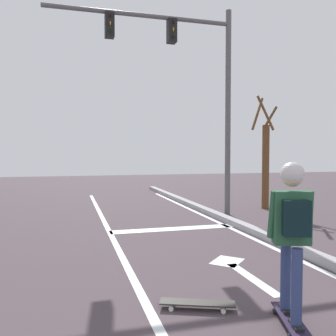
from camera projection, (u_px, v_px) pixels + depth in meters
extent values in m
cube|color=silver|center=(127.00, 267.00, 5.66)|extent=(0.12, 20.00, 0.01)
cube|color=silver|center=(286.00, 254.00, 6.42)|extent=(0.12, 20.00, 0.01)
cube|color=silver|center=(173.00, 229.00, 8.53)|extent=(3.02, 0.40, 0.01)
cube|color=silver|center=(252.00, 278.00, 5.15)|extent=(0.16, 1.40, 0.01)
cube|color=silver|center=(227.00, 261.00, 5.97)|extent=(0.71, 0.71, 0.01)
cube|color=#9C999D|center=(298.00, 249.00, 6.49)|extent=(0.24, 24.00, 0.14)
cube|color=#22172F|center=(290.00, 319.00, 3.73)|extent=(0.43, 0.84, 0.02)
cube|color=#B2B2B7|center=(283.00, 308.00, 4.01)|extent=(0.16, 0.09, 0.01)
cylinder|color=#242B2F|center=(274.00, 311.00, 4.02)|extent=(0.05, 0.06, 0.06)
cylinder|color=#242B2F|center=(291.00, 311.00, 4.01)|extent=(0.05, 0.06, 0.06)
cube|color=#B2B2B7|center=(299.00, 333.00, 3.46)|extent=(0.16, 0.09, 0.01)
cylinder|color=navy|center=(286.00, 275.00, 3.90)|extent=(0.11, 0.11, 0.79)
cube|color=black|center=(285.00, 309.00, 3.92)|extent=(0.16, 0.26, 0.03)
cylinder|color=navy|center=(297.00, 288.00, 3.53)|extent=(0.11, 0.11, 0.79)
cube|color=black|center=(296.00, 325.00, 3.55)|extent=(0.16, 0.26, 0.03)
cube|color=#265638|center=(292.00, 218.00, 3.69)|extent=(0.40, 0.28, 0.55)
cylinder|color=#265638|center=(272.00, 215.00, 3.72)|extent=(0.07, 0.14, 0.51)
cylinder|color=#265638|center=(309.00, 215.00, 3.71)|extent=(0.07, 0.10, 0.50)
sphere|color=beige|center=(292.00, 176.00, 3.67)|extent=(0.22, 0.22, 0.22)
sphere|color=silver|center=(292.00, 174.00, 3.67)|extent=(0.24, 0.24, 0.24)
cube|color=black|center=(296.00, 218.00, 3.55)|extent=(0.29, 0.21, 0.36)
cube|color=#2B2824|center=(197.00, 303.00, 4.14)|extent=(0.88, 0.50, 0.02)
cube|color=#B2B2B7|center=(172.00, 303.00, 4.17)|extent=(0.10, 0.16, 0.01)
cylinder|color=silver|center=(171.00, 309.00, 4.08)|extent=(0.06, 0.05, 0.06)
cylinder|color=silver|center=(173.00, 302.00, 4.26)|extent=(0.06, 0.05, 0.06)
cube|color=#B2B2B7|center=(223.00, 305.00, 4.10)|extent=(0.10, 0.16, 0.01)
cylinder|color=silver|center=(223.00, 311.00, 4.02)|extent=(0.06, 0.05, 0.06)
cylinder|color=silver|center=(223.00, 305.00, 4.19)|extent=(0.06, 0.05, 0.06)
cylinder|color=#5A585A|center=(228.00, 114.00, 10.42)|extent=(0.16, 0.16, 5.95)
cylinder|color=#5A585A|center=(141.00, 15.00, 9.63)|extent=(5.15, 0.12, 0.12)
cube|color=black|center=(172.00, 31.00, 9.87)|extent=(0.24, 0.28, 0.64)
cylinder|color=#3A0605|center=(173.00, 22.00, 9.72)|extent=(0.02, 0.10, 0.10)
cylinder|color=yellow|center=(173.00, 29.00, 9.72)|extent=(0.02, 0.10, 0.10)
cylinder|color=black|center=(173.00, 37.00, 9.73)|extent=(0.02, 0.10, 0.10)
cube|color=black|center=(110.00, 25.00, 9.41)|extent=(0.24, 0.28, 0.64)
cylinder|color=#3A0605|center=(110.00, 16.00, 9.26)|extent=(0.02, 0.10, 0.10)
cylinder|color=yellow|center=(110.00, 23.00, 9.27)|extent=(0.02, 0.10, 0.10)
cylinder|color=black|center=(110.00, 31.00, 9.28)|extent=(0.02, 0.10, 0.10)
cylinder|color=brown|center=(266.00, 167.00, 11.64)|extent=(0.23, 0.23, 2.74)
cylinder|color=brown|center=(270.00, 118.00, 11.81)|extent=(0.36, 0.47, 0.75)
cylinder|color=brown|center=(258.00, 114.00, 11.76)|extent=(0.70, 0.54, 1.12)
cylinder|color=brown|center=(265.00, 113.00, 11.29)|extent=(0.51, 0.39, 1.13)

